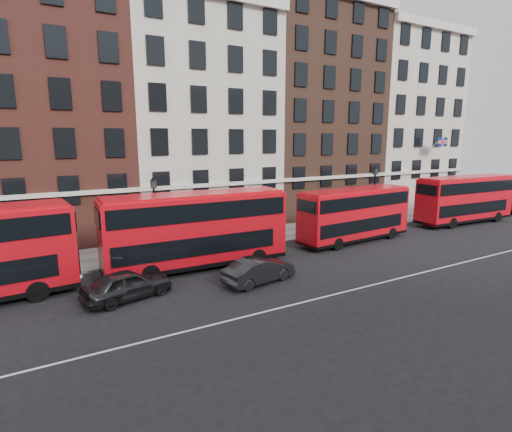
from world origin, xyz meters
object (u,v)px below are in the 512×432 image
bus_c (355,214)px  bus_d (465,198)px  car_rear (127,285)px  car_front (259,270)px  bus_b (196,229)px  traffic_light (453,193)px

bus_c → bus_d: bearing=-3.8°
bus_d → car_rear: bus_d is taller
bus_c → car_front: size_ratio=2.31×
bus_b → bus_c: (12.93, -0.00, -0.30)m
bus_d → bus_b: bearing=-177.0°
car_rear → car_front: (6.87, -1.26, -0.05)m
bus_c → bus_d: (13.79, 0.00, 0.16)m
bus_c → bus_d: bus_d is taller
bus_b → bus_c: size_ratio=1.13×
bus_b → bus_c: bus_b is taller
bus_b → car_rear: bus_b is taller
car_rear → traffic_light: size_ratio=1.35×
bus_b → car_front: bearing=-60.6°
car_front → bus_c: bearing=-80.4°
bus_b → bus_d: bearing=2.0°
traffic_light → car_front: bearing=-166.0°
bus_b → traffic_light: 28.83m
bus_d → traffic_light: 3.28m
bus_d → traffic_light: size_ratio=3.25×
bus_b → traffic_light: bearing=7.2°
bus_b → bus_c: 12.93m
bus_d → car_rear: size_ratio=2.40×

